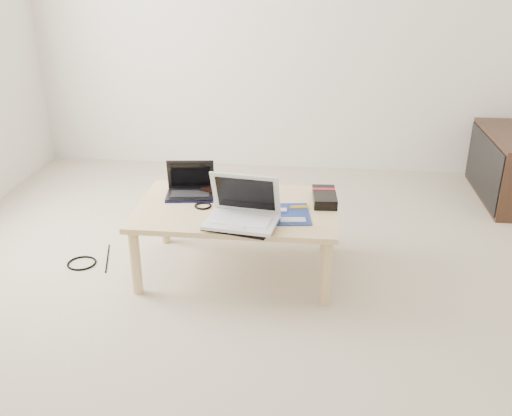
# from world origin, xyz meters

# --- Properties ---
(ground) EXTENTS (4.00, 4.00, 0.00)m
(ground) POSITION_xyz_m (0.00, 0.00, 0.00)
(ground) COLOR #B6AD94
(ground) RESTS_ON ground
(coffee_table) EXTENTS (1.10, 0.70, 0.40)m
(coffee_table) POSITION_xyz_m (-0.08, 0.18, 0.35)
(coffee_table) COLOR #DAB383
(coffee_table) RESTS_ON ground
(media_cabinet) EXTENTS (0.41, 0.90, 0.50)m
(media_cabinet) POSITION_xyz_m (1.77, 1.45, 0.25)
(media_cabinet) COLOR #3C2318
(media_cabinet) RESTS_ON ground
(book) EXTENTS (0.35, 0.32, 0.03)m
(book) POSITION_xyz_m (-0.14, 0.40, 0.41)
(book) COLOR black
(book) RESTS_ON coffee_table
(netbook) EXTENTS (0.29, 0.23, 0.20)m
(netbook) POSITION_xyz_m (-0.37, 0.32, 0.44)
(netbook) COLOR black
(netbook) RESTS_ON coffee_table
(tablet) EXTENTS (0.26, 0.21, 0.01)m
(tablet) POSITION_xyz_m (-0.05, 0.24, 0.41)
(tablet) COLOR black
(tablet) RESTS_ON coffee_table
(remote) EXTENTS (0.06, 0.21, 0.02)m
(remote) POSITION_xyz_m (0.05, 0.19, 0.41)
(remote) COLOR silver
(remote) RESTS_ON coffee_table
(neoprene_sleeve) EXTENTS (0.38, 0.32, 0.02)m
(neoprene_sleeve) POSITION_xyz_m (-0.03, -0.05, 0.41)
(neoprene_sleeve) COLOR black
(neoprene_sleeve) RESTS_ON coffee_table
(white_laptop) EXTENTS (0.39, 0.30, 0.25)m
(white_laptop) POSITION_xyz_m (-0.02, -0.04, 0.47)
(white_laptop) COLOR silver
(white_laptop) RESTS_ON neoprene_sleeve
(motherboard) EXTENTS (0.26, 0.31, 0.01)m
(motherboard) POSITION_xyz_m (0.21, 0.10, 0.40)
(motherboard) COLOR navy
(motherboard) RESTS_ON coffee_table
(gpu_box) EXTENTS (0.14, 0.26, 0.06)m
(gpu_box) POSITION_xyz_m (0.40, 0.30, 0.43)
(gpu_box) COLOR black
(gpu_box) RESTS_ON coffee_table
(cable_coil) EXTENTS (0.11, 0.11, 0.01)m
(cable_coil) POSITION_xyz_m (-0.26, 0.16, 0.41)
(cable_coil) COLOR black
(cable_coil) RESTS_ON coffee_table
(floor_cable_coil) EXTENTS (0.19, 0.19, 0.01)m
(floor_cable_coil) POSITION_xyz_m (-1.00, 0.15, 0.01)
(floor_cable_coil) COLOR black
(floor_cable_coil) RESTS_ON ground
(floor_cable_trail) EXTENTS (0.10, 0.33, 0.01)m
(floor_cable_trail) POSITION_xyz_m (-0.88, 0.23, 0.00)
(floor_cable_trail) COLOR black
(floor_cable_trail) RESTS_ON ground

